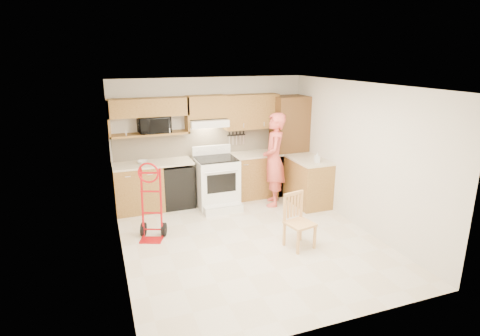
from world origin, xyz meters
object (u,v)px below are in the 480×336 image
range (217,178)px  dining_chair (300,222)px  microwave (154,124)px  hand_truck (151,205)px  person (274,160)px

range → dining_chair: size_ratio=1.35×
microwave → hand_truck: size_ratio=0.49×
dining_chair → range: bearing=96.5°
dining_chair → hand_truck: bearing=140.6°
microwave → range: size_ratio=0.50×
microwave → dining_chair: microwave is taller
range → hand_truck: hand_truck is taller
person → hand_truck: bearing=-51.1°
person → dining_chair: size_ratio=2.14×
person → microwave: bearing=-85.6°
person → hand_truck: 2.65m
person → range: bearing=-80.8°
hand_truck → microwave: bearing=98.9°
range → dining_chair: bearing=-71.5°
microwave → range: bearing=-28.7°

